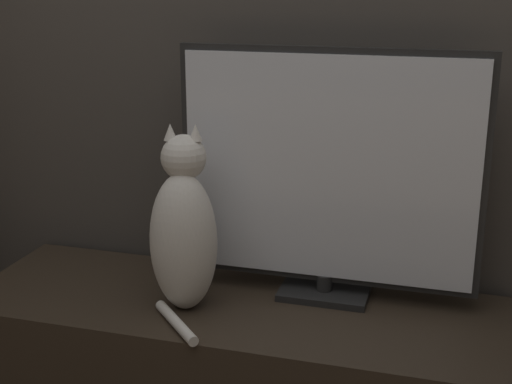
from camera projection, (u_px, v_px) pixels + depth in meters
name	position (u px, v px, depth m)	size (l,w,h in m)	color
wall_back	(264.00, 17.00, 2.07)	(4.80, 0.05, 2.60)	#47423D
tv	(328.00, 175.00, 1.95)	(0.84, 0.15, 0.71)	black
cat	(184.00, 232.00, 1.93)	(0.22, 0.31, 0.51)	silver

